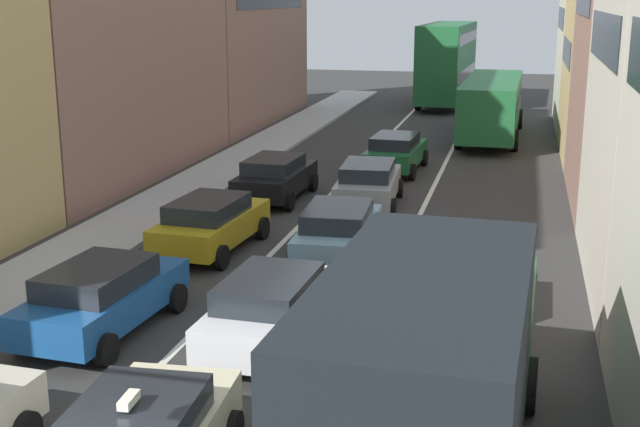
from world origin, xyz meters
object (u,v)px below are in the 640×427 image
Objects in this scene: removalist_box_truck at (432,368)px; sedan_centre_lane_fifth at (395,152)px; bus_far_queue_secondary at (447,60)px; hatchback_centre_lane_third at (338,231)px; sedan_left_lane_fourth at (275,177)px; wagon_left_lane_second at (102,296)px; bus_mid_queue_primary at (492,103)px; coupe_centre_lane_fourth at (368,183)px; sedan_centre_lane_second at (272,307)px; sedan_left_lane_third at (211,223)px; sedan_right_lane_behind_truck at (447,280)px.

sedan_centre_lane_fifth is (-3.78, 22.08, -1.18)m from removalist_box_truck.
sedan_centre_lane_fifth is 0.41× the size of bus_far_queue_secondary.
removalist_box_truck reaches higher than hatchback_centre_lane_third.
sedan_left_lane_fourth is 27.32m from bus_far_queue_secondary.
hatchback_centre_lane_third is at bearing -27.88° from wagon_left_lane_second.
bus_mid_queue_primary is at bearing -23.17° from sedan_left_lane_fourth.
coupe_centre_lane_fourth is (-0.29, 5.94, 0.00)m from hatchback_centre_lane_third.
hatchback_centre_lane_third is at bearing 21.27° from removalist_box_truck.
removalist_box_truck reaches higher than bus_mid_queue_primary.
hatchback_centre_lane_third is (0.10, 5.74, 0.00)m from sedan_centre_lane_second.
sedan_left_lane_third is 33.41m from bus_far_queue_secondary.
sedan_left_lane_fourth is 15.88m from bus_mid_queue_primary.
coupe_centre_lane_fourth is 27.34m from bus_far_queue_secondary.
wagon_left_lane_second is 6.98m from hatchback_centre_lane_third.
coupe_centre_lane_fourth is at bearing -25.11° from sedan_left_lane_third.
sedan_right_lane_behind_truck is at bearing -172.53° from bus_far_queue_secondary.
sedan_right_lane_behind_truck is at bearing 5.68° from removalist_box_truck.
sedan_centre_lane_fifth is at bearing -7.04° from wagon_left_lane_second.
wagon_left_lane_second is 7.30m from sedan_right_lane_behind_truck.
sedan_centre_lane_fifth is at bearing 2.64° from sedan_centre_lane_second.
sedan_centre_lane_second is at bearing 174.15° from bus_mid_queue_primary.
bus_mid_queue_primary is 1.00× the size of bus_far_queue_secondary.
removalist_box_truck is 30.90m from bus_mid_queue_primary.
sedan_centre_lane_fifth is 15.40m from sedan_right_lane_behind_truck.
sedan_right_lane_behind_truck is 23.87m from bus_mid_queue_primary.
sedan_right_lane_behind_truck is 0.41× the size of bus_mid_queue_primary.
sedan_left_lane_third and coupe_centre_lane_fourth have the same top height.
hatchback_centre_lane_third is at bearing 172.52° from bus_mid_queue_primary.
sedan_left_lane_third is 1.01× the size of sedan_centre_lane_fifth.
bus_far_queue_secondary reaches higher than coupe_centre_lane_fourth.
sedan_left_lane_third is (0.12, 5.95, 0.00)m from wagon_left_lane_second.
coupe_centre_lane_fourth is 0.42× the size of bus_mid_queue_primary.
bus_mid_queue_primary reaches higher than sedan_left_lane_fourth.
sedan_right_lane_behind_truck is 0.41× the size of bus_far_queue_secondary.
bus_mid_queue_primary is (3.36, 14.63, 0.96)m from coupe_centre_lane_fourth.
coupe_centre_lane_fourth is 9.83m from sedan_right_lane_behind_truck.
bus_mid_queue_primary is at bearing -163.09° from bus_far_queue_secondary.
wagon_left_lane_second and sedan_left_lane_fourth have the same top height.
removalist_box_truck reaches higher than sedan_left_lane_third.
removalist_box_truck is 17.98m from sedan_left_lane_fourth.
bus_mid_queue_primary is at bearing -4.75° from sedan_centre_lane_second.
bus_far_queue_secondary is at bearing 2.34° from sedan_centre_lane_second.
wagon_left_lane_second is at bearing -177.36° from sedan_left_lane_third.
bus_far_queue_secondary is at bearing -2.73° from hatchback_centre_lane_third.
hatchback_centre_lane_third and sedan_right_lane_behind_truck have the same top height.
removalist_box_truck is 16.75m from coupe_centre_lane_fourth.
sedan_centre_lane_fifth is (-0.25, 11.74, 0.00)m from hatchback_centre_lane_third.
sedan_centre_lane_second is 0.99× the size of sedan_left_lane_third.
bus_far_queue_secondary is (-0.24, 33.20, 2.03)m from hatchback_centre_lane_third.
sedan_centre_lane_second is 0.41× the size of bus_mid_queue_primary.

